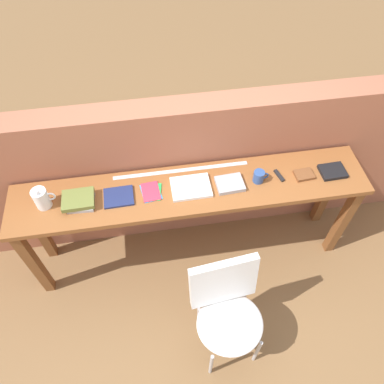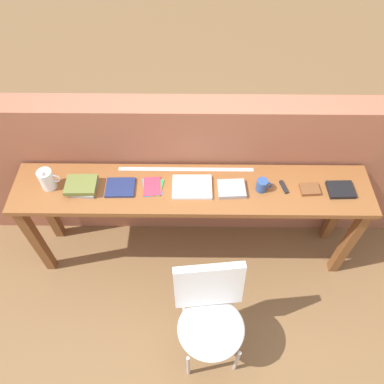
% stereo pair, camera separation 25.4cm
% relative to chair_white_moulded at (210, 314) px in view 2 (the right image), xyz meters
% --- Properties ---
extents(ground_plane, '(40.00, 40.00, 0.00)m').
position_rel_chair_white_moulded_xyz_m(ground_plane, '(-0.12, 0.45, -0.53)').
color(ground_plane, brown).
extents(brick_wall_back, '(6.00, 0.20, 1.34)m').
position_rel_chair_white_moulded_xyz_m(brick_wall_back, '(-0.12, 1.09, 0.14)').
color(brick_wall_back, '#9E5B42').
rests_on(brick_wall_back, ground).
extents(sideboard, '(2.50, 0.44, 0.88)m').
position_rel_chair_white_moulded_xyz_m(sideboard, '(-0.12, 0.75, 0.21)').
color(sideboard, brown).
rests_on(sideboard, ground).
extents(chair_white_moulded, '(0.48, 0.50, 0.89)m').
position_rel_chair_white_moulded_xyz_m(chair_white_moulded, '(0.00, 0.00, 0.00)').
color(chair_white_moulded, white).
rests_on(chair_white_moulded, ground).
extents(pitcher_white, '(0.14, 0.10, 0.18)m').
position_rel_chair_white_moulded_xyz_m(pitcher_white, '(-1.11, 0.76, 0.43)').
color(pitcher_white, white).
rests_on(pitcher_white, sideboard).
extents(book_stack_leftmost, '(0.21, 0.18, 0.06)m').
position_rel_chair_white_moulded_xyz_m(book_stack_leftmost, '(-0.88, 0.74, 0.38)').
color(book_stack_leftmost, '#9E9EA3').
rests_on(book_stack_leftmost, sideboard).
extents(magazine_cycling, '(0.20, 0.17, 0.02)m').
position_rel_chair_white_moulded_xyz_m(magazine_cycling, '(-0.62, 0.75, 0.36)').
color(magazine_cycling, navy).
rests_on(magazine_cycling, sideboard).
extents(pamphlet_pile_colourful, '(0.15, 0.18, 0.01)m').
position_rel_chair_white_moulded_xyz_m(pamphlet_pile_colourful, '(-0.40, 0.76, 0.36)').
color(pamphlet_pile_colourful, '#3399D8').
rests_on(pamphlet_pile_colourful, sideboard).
extents(book_open_centre, '(0.27, 0.21, 0.02)m').
position_rel_chair_white_moulded_xyz_m(book_open_centre, '(-0.12, 0.75, 0.36)').
color(book_open_centre, white).
rests_on(book_open_centre, sideboard).
extents(book_grey_hardcover, '(0.20, 0.16, 0.03)m').
position_rel_chair_white_moulded_xyz_m(book_grey_hardcover, '(0.15, 0.74, 0.37)').
color(book_grey_hardcover, '#9E9EA3').
rests_on(book_grey_hardcover, sideboard).
extents(mug, '(0.11, 0.08, 0.09)m').
position_rel_chair_white_moulded_xyz_m(mug, '(0.35, 0.75, 0.40)').
color(mug, '#2D4C8C').
rests_on(mug, sideboard).
extents(multitool_folded, '(0.05, 0.11, 0.02)m').
position_rel_chair_white_moulded_xyz_m(multitool_folded, '(0.51, 0.76, 0.36)').
color(multitool_folded, black).
rests_on(multitool_folded, sideboard).
extents(leather_journal_brown, '(0.14, 0.11, 0.02)m').
position_rel_chair_white_moulded_xyz_m(leather_journal_brown, '(0.68, 0.74, 0.37)').
color(leather_journal_brown, brown).
rests_on(leather_journal_brown, sideboard).
extents(book_repair_rightmost, '(0.18, 0.15, 0.03)m').
position_rel_chair_white_moulded_xyz_m(book_repair_rightmost, '(0.90, 0.74, 0.37)').
color(book_repair_rightmost, black).
rests_on(book_repair_rightmost, sideboard).
extents(ruler_metal_back_edge, '(0.97, 0.03, 0.00)m').
position_rel_chair_white_moulded_xyz_m(ruler_metal_back_edge, '(-0.17, 0.92, 0.35)').
color(ruler_metal_back_edge, silver).
rests_on(ruler_metal_back_edge, sideboard).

